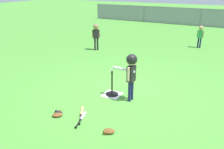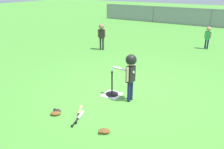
{
  "view_description": "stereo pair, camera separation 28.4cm",
  "coord_description": "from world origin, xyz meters",
  "px_view_note": "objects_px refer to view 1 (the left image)",
  "views": [
    {
      "loc": [
        2.25,
        -4.95,
        2.63
      ],
      "look_at": [
        -0.26,
        -0.28,
        0.55
      ],
      "focal_mm": 37.05,
      "sensor_mm": 36.0,
      "label": 1
    },
    {
      "loc": [
        2.5,
        -4.81,
        2.63
      ],
      "look_at": [
        -0.26,
        -0.28,
        0.55
      ],
      "focal_mm": 37.05,
      "sensor_mm": 36.0,
      "label": 2
    }
  ],
  "objects_px": {
    "fielder_deep_center": "(200,34)",
    "glove_tossed_aside": "(58,115)",
    "baseball_on_tee": "(112,70)",
    "batter_child": "(131,68)",
    "fielder_near_left": "(96,33)",
    "spare_bat_wood": "(82,112)",
    "glove_by_plate": "(59,113)",
    "spare_bat_silver": "(82,117)",
    "batting_tee": "(112,91)",
    "glove_near_bats": "(109,131)"
  },
  "relations": [
    {
      "from": "glove_tossed_aside",
      "to": "fielder_deep_center",
      "type": "bearing_deg",
      "value": 77.16
    },
    {
      "from": "spare_bat_silver",
      "to": "glove_near_bats",
      "type": "relative_size",
      "value": 2.18
    },
    {
      "from": "baseball_on_tee",
      "to": "glove_tossed_aside",
      "type": "bearing_deg",
      "value": -109.86
    },
    {
      "from": "spare_bat_wood",
      "to": "glove_by_plate",
      "type": "height_order",
      "value": "glove_by_plate"
    },
    {
      "from": "baseball_on_tee",
      "to": "spare_bat_silver",
      "type": "height_order",
      "value": "baseball_on_tee"
    },
    {
      "from": "batting_tee",
      "to": "baseball_on_tee",
      "type": "height_order",
      "value": "baseball_on_tee"
    },
    {
      "from": "baseball_on_tee",
      "to": "glove_by_plate",
      "type": "xyz_separation_m",
      "value": [
        -0.55,
        -1.4,
        -0.63
      ]
    },
    {
      "from": "batting_tee",
      "to": "fielder_deep_center",
      "type": "relative_size",
      "value": 0.65
    },
    {
      "from": "baseball_on_tee",
      "to": "glove_near_bats",
      "type": "height_order",
      "value": "baseball_on_tee"
    },
    {
      "from": "baseball_on_tee",
      "to": "batter_child",
      "type": "bearing_deg",
      "value": -5.64
    },
    {
      "from": "batting_tee",
      "to": "fielder_near_left",
      "type": "relative_size",
      "value": 0.57
    },
    {
      "from": "spare_bat_wood",
      "to": "glove_tossed_aside",
      "type": "xyz_separation_m",
      "value": [
        -0.39,
        -0.32,
        0.01
      ]
    },
    {
      "from": "spare_bat_silver",
      "to": "fielder_near_left",
      "type": "bearing_deg",
      "value": 118.78
    },
    {
      "from": "glove_by_plate",
      "to": "glove_near_bats",
      "type": "height_order",
      "value": "same"
    },
    {
      "from": "fielder_deep_center",
      "to": "glove_tossed_aside",
      "type": "relative_size",
      "value": 3.55
    },
    {
      "from": "fielder_deep_center",
      "to": "baseball_on_tee",
      "type": "bearing_deg",
      "value": -101.04
    },
    {
      "from": "baseball_on_tee",
      "to": "spare_bat_wood",
      "type": "height_order",
      "value": "baseball_on_tee"
    },
    {
      "from": "batter_child",
      "to": "fielder_deep_center",
      "type": "distance_m",
      "value": 6.04
    },
    {
      "from": "glove_tossed_aside",
      "to": "baseball_on_tee",
      "type": "bearing_deg",
      "value": 70.14
    },
    {
      "from": "fielder_near_left",
      "to": "fielder_deep_center",
      "type": "relative_size",
      "value": 1.14
    },
    {
      "from": "spare_bat_wood",
      "to": "glove_by_plate",
      "type": "bearing_deg",
      "value": -147.45
    },
    {
      "from": "batter_child",
      "to": "glove_near_bats",
      "type": "xyz_separation_m",
      "value": [
        0.19,
        -1.41,
        -0.79
      ]
    },
    {
      "from": "baseball_on_tee",
      "to": "fielder_deep_center",
      "type": "xyz_separation_m",
      "value": [
        1.16,
        5.95,
        -0.04
      ]
    },
    {
      "from": "fielder_near_left",
      "to": "spare_bat_wood",
      "type": "distance_m",
      "value": 5.27
    },
    {
      "from": "fielder_deep_center",
      "to": "spare_bat_wood",
      "type": "relative_size",
      "value": 1.54
    },
    {
      "from": "baseball_on_tee",
      "to": "glove_by_plate",
      "type": "bearing_deg",
      "value": -111.52
    },
    {
      "from": "fielder_near_left",
      "to": "fielder_deep_center",
      "type": "bearing_deg",
      "value": 33.31
    },
    {
      "from": "batter_child",
      "to": "spare_bat_silver",
      "type": "relative_size",
      "value": 2.03
    },
    {
      "from": "fielder_near_left",
      "to": "glove_tossed_aside",
      "type": "bearing_deg",
      "value": -66.93
    },
    {
      "from": "baseball_on_tee",
      "to": "fielder_near_left",
      "type": "distance_m",
      "value": 4.34
    },
    {
      "from": "glove_near_bats",
      "to": "spare_bat_wood",
      "type": "bearing_deg",
      "value": 159.43
    },
    {
      "from": "batter_child",
      "to": "glove_near_bats",
      "type": "bearing_deg",
      "value": -82.32
    },
    {
      "from": "fielder_deep_center",
      "to": "batter_child",
      "type": "bearing_deg",
      "value": -96.0
    },
    {
      "from": "glove_tossed_aside",
      "to": "glove_by_plate",
      "type": "bearing_deg",
      "value": 113.48
    },
    {
      "from": "baseball_on_tee",
      "to": "spare_bat_silver",
      "type": "relative_size",
      "value": 0.13
    },
    {
      "from": "baseball_on_tee",
      "to": "spare_bat_silver",
      "type": "xyz_separation_m",
      "value": [
        -0.01,
        -1.3,
        -0.63
      ]
    },
    {
      "from": "glove_near_bats",
      "to": "glove_tossed_aside",
      "type": "distance_m",
      "value": 1.25
    },
    {
      "from": "glove_by_plate",
      "to": "batting_tee",
      "type": "bearing_deg",
      "value": 68.48
    },
    {
      "from": "fielder_near_left",
      "to": "glove_near_bats",
      "type": "bearing_deg",
      "value": -55.8
    },
    {
      "from": "batting_tee",
      "to": "spare_bat_silver",
      "type": "xyz_separation_m",
      "value": [
        -0.01,
        -1.3,
        -0.07
      ]
    },
    {
      "from": "glove_near_bats",
      "to": "batting_tee",
      "type": "bearing_deg",
      "value": 116.24
    },
    {
      "from": "baseball_on_tee",
      "to": "batting_tee",
      "type": "bearing_deg",
      "value": -135.0
    },
    {
      "from": "baseball_on_tee",
      "to": "batter_child",
      "type": "xyz_separation_m",
      "value": [
        0.53,
        -0.05,
        0.16
      ]
    },
    {
      "from": "batter_child",
      "to": "fielder_deep_center",
      "type": "height_order",
      "value": "batter_child"
    },
    {
      "from": "fielder_deep_center",
      "to": "spare_bat_silver",
      "type": "bearing_deg",
      "value": -99.19
    },
    {
      "from": "spare_bat_wood",
      "to": "glove_near_bats",
      "type": "relative_size",
      "value": 2.37
    },
    {
      "from": "fielder_near_left",
      "to": "glove_tossed_aside",
      "type": "xyz_separation_m",
      "value": [
        2.1,
        -4.92,
        -0.67
      ]
    },
    {
      "from": "spare_bat_silver",
      "to": "glove_tossed_aside",
      "type": "bearing_deg",
      "value": -162.2
    },
    {
      "from": "spare_bat_wood",
      "to": "glove_by_plate",
      "type": "distance_m",
      "value": 0.49
    },
    {
      "from": "batting_tee",
      "to": "batter_child",
      "type": "bearing_deg",
      "value": -5.64
    }
  ]
}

